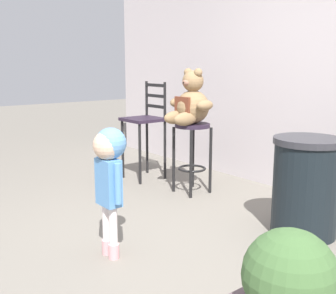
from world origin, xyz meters
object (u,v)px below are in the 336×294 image
Objects in this scene: bar_stool_with_teddy at (192,144)px; child_walking at (109,164)px; teddy_bear at (191,104)px; trash_bin at (305,186)px; bar_chair_empty at (145,124)px.

child_walking is at bearing -62.20° from bar_stool_with_teddy.
bar_stool_with_teddy is 0.80× the size of child_walking.
trash_bin is at bearing -0.74° from teddy_bear.
teddy_bear is 0.83m from bar_chair_empty.
bar_stool_with_teddy is 0.79m from bar_chair_empty.
bar_chair_empty is at bearing -178.45° from teddy_bear.
child_walking is at bearing -42.42° from bar_chair_empty.
trash_bin is 2.19m from bar_chair_empty.
teddy_bear is 0.49× the size of bar_chair_empty.
teddy_bear reaches higher than bar_stool_with_teddy.
bar_stool_with_teddy is at bearing 178.13° from trash_bin.
child_walking is 2.10m from bar_chair_empty.
teddy_bear is 0.72× the size of trash_bin.
bar_chair_empty is (-0.78, -0.02, -0.29)m from teddy_bear.
teddy_bear is at bearing -90.00° from bar_stool_with_teddy.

